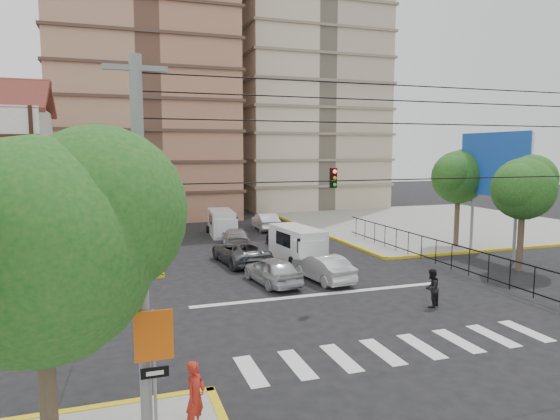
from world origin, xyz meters
name	(u,v)px	position (x,y,z in m)	size (l,w,h in m)	color
ground	(332,301)	(0.00, 0.00, 0.00)	(160.00, 160.00, 0.00)	black
sidewalk_ne	(433,223)	(20.00, 20.00, 0.07)	(26.00, 26.00, 0.15)	gray
crosswalk_stripes	(402,349)	(0.00, -6.00, 0.01)	(12.00, 2.40, 0.01)	silver
stop_line	(322,294)	(0.00, 1.20, 0.01)	(13.00, 0.40, 0.01)	silver
tower_beige	(303,15)	(14.00, 40.00, 24.00)	(17.00, 16.00, 48.00)	tan
park_fence	(435,266)	(9.00, 4.50, 0.00)	(0.10, 22.50, 1.66)	black
billboard	(495,167)	(14.45, 6.00, 6.00)	(0.36, 6.20, 8.10)	slate
tree_sw_near	(45,239)	(-10.90, -9.99, 5.27)	(5.63, 4.60, 7.57)	#473828
tree_park_a	(524,186)	(13.08, 2.01, 5.01)	(4.41, 3.60, 6.83)	#473828
tree_park_c	(460,175)	(14.09, 9.01, 5.34)	(4.65, 3.80, 7.25)	#473828
tree_tudor	(76,178)	(-11.90, 16.01, 5.22)	(5.39, 4.40, 7.43)	#473828
traffic_light_nw	(147,221)	(-7.80, 7.80, 3.11)	(0.28, 0.22, 4.40)	black
traffic_light_hanging	(354,178)	(0.00, -2.04, 5.90)	(18.00, 9.12, 0.92)	black
utility_pole_sw	(141,249)	(-9.00, -9.00, 4.77)	(1.40, 0.28, 9.00)	slate
district_sign	(154,348)	(-8.80, -9.24, 2.45)	(0.90, 0.12, 3.20)	slate
van_right_lane	(299,245)	(1.51, 8.39, 1.06)	(2.42, 5.02, 2.18)	silver
van_left_lane	(222,224)	(-1.03, 19.61, 1.02)	(2.21, 4.81, 2.10)	silver
car_silver_front_left	(272,270)	(-1.71, 3.80, 0.75)	(1.76, 4.38, 1.49)	#B8B9BD
car_white_front_right	(323,268)	(1.08, 3.57, 0.73)	(1.54, 4.43, 1.46)	silver
car_grey_mid_left	(240,252)	(-2.10, 9.18, 0.75)	(2.48, 5.38, 1.49)	#55585C
car_silver_rear_left	(235,237)	(-1.08, 14.74, 0.68)	(1.91, 4.70, 1.36)	#ABAAAF
car_darkgrey_mid_right	(283,237)	(2.26, 13.64, 0.71)	(1.68, 4.17, 1.42)	#2A292C
car_white_rear_right	(265,221)	(3.30, 21.41, 0.77)	(1.63, 4.67, 1.54)	white
pedestrian_sw_corner	(195,396)	(-7.84, -9.11, 1.04)	(0.65, 0.42, 1.77)	red
pedestrian_crosswalk	(431,288)	(3.91, -2.20, 0.88)	(0.85, 0.66, 1.75)	black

